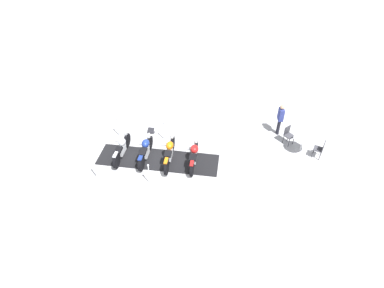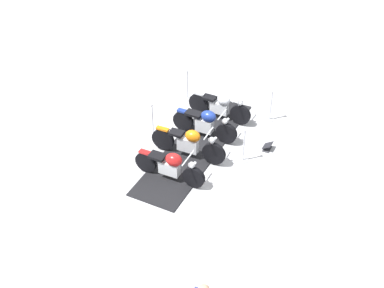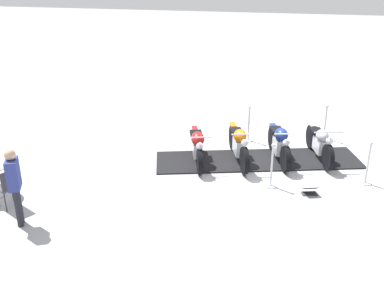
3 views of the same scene
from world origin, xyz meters
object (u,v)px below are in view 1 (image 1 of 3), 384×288
Objects in this scene: stanchion_right_mid at (165,134)px; stanchion_left_mid at (149,178)px; info_placard at (151,131)px; cafe_chair_across_table at (288,134)px; bystander_person at (280,117)px; motorcycle_copper at (170,152)px; cafe_table at (302,142)px; stanchion_right_rear at (118,130)px; motorcycle_navy at (145,150)px; motorcycle_maroon at (194,155)px; stanchion_left_rear at (96,172)px; cafe_chair_near_table at (320,148)px; motorcycle_chrome at (122,148)px.

stanchion_left_mid is (-2.87, -0.91, -0.01)m from stanchion_right_mid.
cafe_chair_across_table is (2.22, -6.40, 0.46)m from info_placard.
bystander_person is at bearing 164.40° from cafe_chair_across_table.
cafe_table is (3.27, -5.23, 0.07)m from motorcycle_copper.
stanchion_right_rear is 8.04m from bystander_person.
motorcycle_copper is 1.07× the size of motorcycle_navy.
stanchion_left_rear reaches higher than motorcycle_maroon.
stanchion_left_rear reaches higher than motorcycle_copper.
cafe_table is (2.04, -6.21, 0.23)m from stanchion_right_mid.
stanchion_right_rear is 8.33m from cafe_chair_across_table.
stanchion_right_rear is 1.19× the size of cafe_chair_across_table.
stanchion_right_mid reaches higher than cafe_chair_near_table.
motorcycle_chrome reaches higher than motorcycle_navy.
motorcycle_maroon is at bearing -113.65° from stanchion_right_mid.
motorcycle_chrome is 2.32× the size of cafe_chair_near_table.
cafe_chair_near_table is at bearing -74.17° from stanchion_right_mid.
info_placard is 0.45× the size of cafe_table.
stanchion_right_mid reaches higher than motorcycle_navy.
stanchion_right_rear is (0.86, 2.16, -0.15)m from motorcycle_navy.
motorcycle_maroon is 3.18m from info_placard.
motorcycle_navy is 1.89× the size of stanchion_right_rear.
bystander_person reaches higher than cafe_chair_across_table.
stanchion_right_mid is 6.54m from cafe_table.
motorcycle_chrome is (-1.01, 3.19, 0.00)m from motorcycle_maroon.
motorcycle_maroon is at bearing -92.40° from stanchion_right_rear.
motorcycle_copper is 6.86m from cafe_chair_near_table.
motorcycle_chrome is at bearing 28.73° from cafe_chair_near_table.
info_placard is 0.24× the size of bystander_person.
cafe_chair_near_table is (3.57, -7.11, 0.01)m from motorcycle_navy.
motorcycle_chrome reaches higher than cafe_chair_across_table.
stanchion_left_rear is at bearing 19.80° from bystander_person.
bystander_person is (4.54, -4.96, 0.49)m from motorcycle_navy.
bystander_person is at bearing -62.66° from stanchion_right_rear.
motorcycle_maroon is at bearing -109.16° from cafe_chair_across_table.
motorcycle_chrome is at bearing 89.94° from motorcycle_navy.
stanchion_right_rear is 8.90m from cafe_table.
info_placard is at bearing -133.91° from cafe_chair_across_table.
stanchion_right_mid is 1.26× the size of cafe_table.
motorcycle_maroon is at bearing -37.78° from info_placard.
stanchion_left_rear is 9.08m from cafe_chair_across_table.
stanchion_left_rear is (-2.00, 1.25, -0.19)m from motorcycle_navy.
motorcycle_chrome is 2.28m from stanchion_left_mid.
stanchion_right_rear reaches higher than cafe_chair_near_table.
stanchion_right_rear reaches higher than stanchion_left_rear.
bystander_person is at bearing 7.96° from info_placard.
motorcycle_copper is 2.23m from motorcycle_chrome.
motorcycle_chrome is (-0.68, 2.12, -0.02)m from motorcycle_copper.
info_placard is at bearing 15.99° from cafe_chair_near_table.
cafe_chair_across_table is at bearing -67.96° from stanchion_right_rear.
stanchion_left_mid is at bearing 41.69° from cafe_chair_near_table.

